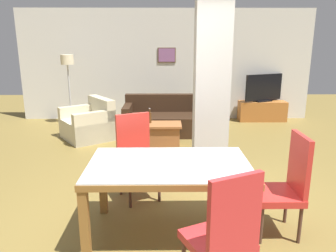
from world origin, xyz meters
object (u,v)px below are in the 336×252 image
at_px(dining_table, 169,178).
at_px(tv_screen, 264,88).
at_px(floor_lamp, 68,67).
at_px(coffee_table, 161,135).
at_px(dining_chair_near_right, 224,232).
at_px(sofa, 166,120).
at_px(bottle, 150,117).
at_px(tv_stand, 262,111).
at_px(dining_chair_far_left, 136,154).
at_px(dining_chair_head_right, 286,183).
at_px(armchair, 89,125).

bearing_deg(dining_table, tv_screen, 64.04).
bearing_deg(floor_lamp, tv_screen, 4.37).
bearing_deg(floor_lamp, coffee_table, -38.33).
xyz_separation_m(dining_chair_near_right, sofa, (-0.41, 4.68, -0.28)).
xyz_separation_m(dining_table, sofa, (-0.01, 3.82, -0.34)).
bearing_deg(bottle, sofa, 70.88).
height_order(sofa, tv_stand, sofa).
distance_m(dining_chair_near_right, bottle, 3.86).
bearing_deg(sofa, dining_chair_far_left, 82.43).
relative_size(coffee_table, tv_screen, 0.76).
relative_size(dining_table, coffee_table, 2.16).
height_order(dining_chair_far_left, tv_stand, dining_chair_far_left).
bearing_deg(dining_chair_near_right, coffee_table, 72.88).
bearing_deg(sofa, coffee_table, 84.61).
bearing_deg(dining_chair_head_right, coffee_table, 24.00).
distance_m(bottle, floor_lamp, 2.66).
bearing_deg(coffee_table, dining_table, -88.05).
bearing_deg(armchair, coffee_table, -146.25).
xyz_separation_m(armchair, bottle, (1.26, -0.51, 0.27)).
bearing_deg(coffee_table, tv_screen, 39.51).
height_order(dining_table, floor_lamp, floor_lamp).
relative_size(dining_chair_far_left, armchair, 0.85).
distance_m(tv_stand, floor_lamp, 4.80).
bearing_deg(sofa, bottle, 70.88).
bearing_deg(tv_stand, coffee_table, -140.49).
relative_size(coffee_table, tv_stand, 0.64).
bearing_deg(coffee_table, dining_chair_near_right, -82.43).
height_order(armchair, coffee_table, armchair).
bearing_deg(dining_chair_near_right, armchair, 89.97).
xyz_separation_m(dining_chair_head_right, floor_lamp, (-3.43, 4.57, 0.81)).
distance_m(dining_table, floor_lamp, 5.15).
distance_m(dining_chair_near_right, tv_stand, 6.14).
distance_m(bottle, tv_screen, 3.38).
bearing_deg(dining_table, dining_chair_far_left, 114.43).
bearing_deg(dining_chair_head_right, armchair, 38.73).
distance_m(dining_chair_head_right, armchair, 4.42).
bearing_deg(bottle, armchair, 157.97).
bearing_deg(coffee_table, sofa, 84.61).
height_order(dining_table, dining_chair_far_left, dining_chair_far_left).
height_order(dining_chair_near_right, armchair, dining_chair_near_right).
bearing_deg(dining_chair_far_left, coffee_table, -123.03).
relative_size(dining_chair_head_right, armchair, 0.85).
bearing_deg(coffee_table, dining_chair_head_right, -66.00).
xyz_separation_m(dining_table, floor_lamp, (-2.25, 4.57, 0.74)).
distance_m(armchair, floor_lamp, 1.70).
xyz_separation_m(tv_screen, floor_lamp, (-4.65, -0.36, 0.55)).
xyz_separation_m(dining_chair_head_right, sofa, (-1.19, 3.82, -0.28)).
distance_m(dining_chair_near_right, dining_chair_head_right, 1.17).
bearing_deg(coffee_table, floor_lamp, 141.67).
bearing_deg(floor_lamp, dining_chair_far_left, -63.37).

